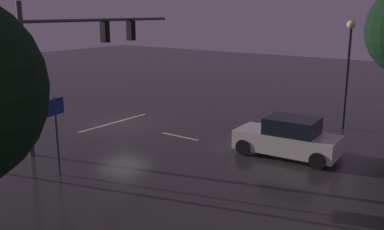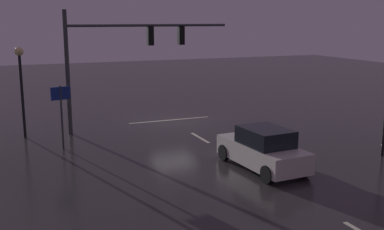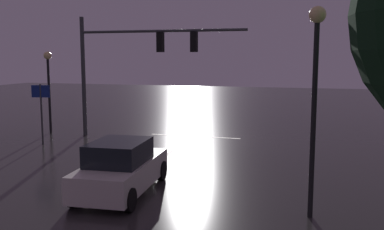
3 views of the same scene
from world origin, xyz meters
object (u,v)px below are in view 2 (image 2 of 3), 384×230
car_approaching (263,149)px  street_lamp_right_kerb (21,74)px  traffic_signal_assembly (124,48)px  route_sign (61,104)px

car_approaching → street_lamp_right_kerb: street_lamp_right_kerb is taller
car_approaching → street_lamp_right_kerb: (8.62, -8.99, 2.46)m
traffic_signal_assembly → street_lamp_right_kerb: 5.38m
route_sign → traffic_signal_assembly: bearing=-142.4°
street_lamp_right_kerb → car_approaching: bearing=133.8°
traffic_signal_assembly → route_sign: bearing=37.6°
car_approaching → street_lamp_right_kerb: size_ratio=0.97×
street_lamp_right_kerb → route_sign: size_ratio=1.54×
traffic_signal_assembly → car_approaching: size_ratio=2.03×
car_approaching → route_sign: 9.41m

